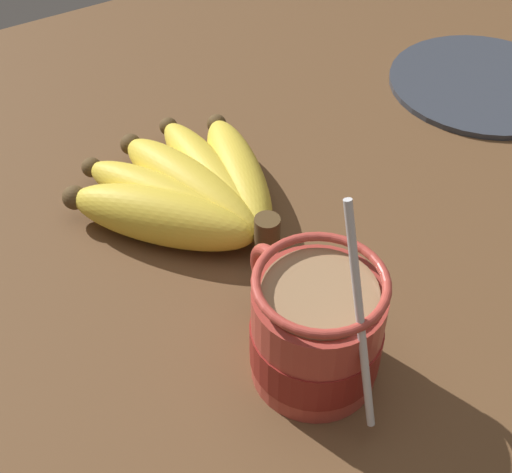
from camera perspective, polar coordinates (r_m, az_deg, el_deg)
table at (r=54.22cm, az=3.03°, el=-6.76°), size 106.95×106.95×2.85cm
coffee_mug at (r=46.67cm, az=4.77°, el=-7.54°), size 14.00×8.69×16.64cm
banana_bunch at (r=59.59cm, az=-5.15°, el=3.64°), size 19.78×18.86×4.51cm
small_plate at (r=79.77cm, az=17.67°, el=11.61°), size 19.40×19.40×0.60cm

